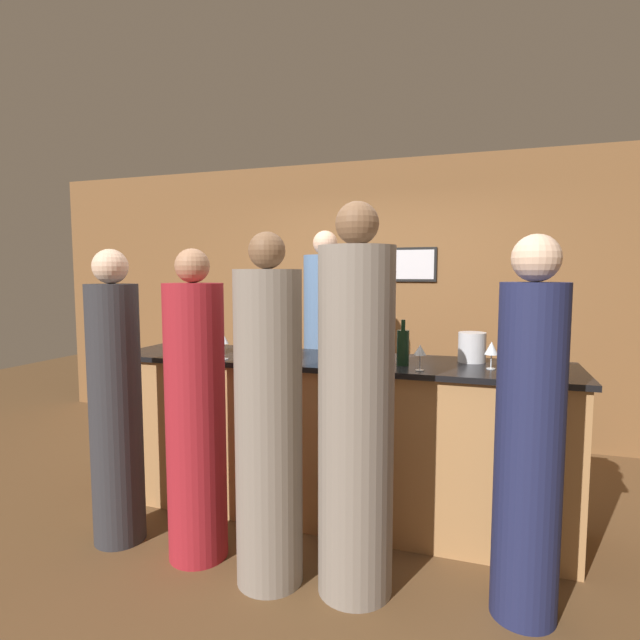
# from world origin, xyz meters

# --- Properties ---
(ground_plane) EXTENTS (14.00, 14.00, 0.00)m
(ground_plane) POSITION_xyz_m (0.00, 0.00, 0.00)
(ground_plane) COLOR brown
(back_wall) EXTENTS (8.00, 0.08, 2.80)m
(back_wall) POSITION_xyz_m (0.00, 1.88, 1.40)
(back_wall) COLOR brown
(back_wall) RESTS_ON ground_plane
(bar_counter) EXTENTS (3.10, 0.72, 1.09)m
(bar_counter) POSITION_xyz_m (0.00, 0.00, 0.55)
(bar_counter) COLOR #B27F4C
(bar_counter) RESTS_ON ground_plane
(bartender) EXTENTS (0.36, 0.36, 2.02)m
(bartender) POSITION_xyz_m (-0.31, 0.80, 0.94)
(bartender) COLOR #4C6B93
(bartender) RESTS_ON ground_plane
(guest_0) EXTENTS (0.31, 0.31, 1.81)m
(guest_0) POSITION_xyz_m (-1.16, -0.75, 0.85)
(guest_0) COLOR #2D2D33
(guest_0) RESTS_ON ground_plane
(guest_1) EXTENTS (0.39, 0.39, 2.01)m
(guest_1) POSITION_xyz_m (0.36, -0.77, 0.94)
(guest_1) COLOR gray
(guest_1) RESTS_ON ground_plane
(guest_2) EXTENTS (0.31, 0.31, 1.84)m
(guest_2) POSITION_xyz_m (1.19, -0.70, 0.87)
(guest_2) COLOR #1E234C
(guest_2) RESTS_ON ground_plane
(guest_3) EXTENTS (0.34, 0.34, 1.80)m
(guest_3) POSITION_xyz_m (-0.60, -0.75, 0.84)
(guest_3) COLOR maroon
(guest_3) RESTS_ON ground_plane
(guest_4) EXTENTS (0.36, 0.36, 1.87)m
(guest_4) POSITION_xyz_m (-0.10, -0.84, 0.87)
(guest_4) COLOR gray
(guest_4) RESTS_ON ground_plane
(wine_bottle_0) EXTENTS (0.07, 0.07, 0.30)m
(wine_bottle_0) POSITION_xyz_m (0.21, -0.21, 1.20)
(wine_bottle_0) COLOR black
(wine_bottle_0) RESTS_ON bar_counter
(wine_bottle_1) EXTENTS (0.08, 0.08, 0.29)m
(wine_bottle_1) POSITION_xyz_m (0.49, -0.10, 1.20)
(wine_bottle_1) COLOR black
(wine_bottle_1) RESTS_ON bar_counter
(ice_bucket) EXTENTS (0.18, 0.18, 0.19)m
(ice_bucket) POSITION_xyz_m (0.90, 0.16, 1.18)
(ice_bucket) COLOR silver
(ice_bucket) RESTS_ON bar_counter
(wine_glass_0) EXTENTS (0.07, 0.07, 0.16)m
(wine_glass_0) POSITION_xyz_m (-1.03, -0.24, 1.20)
(wine_glass_0) COLOR silver
(wine_glass_0) RESTS_ON bar_counter
(wine_glass_1) EXTENTS (0.07, 0.07, 0.18)m
(wine_glass_1) POSITION_xyz_m (1.29, -0.16, 1.22)
(wine_glass_1) COLOR silver
(wine_glass_1) RESTS_ON bar_counter
(wine_glass_2) EXTENTS (0.08, 0.08, 0.17)m
(wine_glass_2) POSITION_xyz_m (1.01, -0.05, 1.21)
(wine_glass_2) COLOR silver
(wine_glass_2) RESTS_ON bar_counter
(wine_glass_3) EXTENTS (0.06, 0.06, 0.16)m
(wine_glass_3) POSITION_xyz_m (-0.68, -0.25, 1.21)
(wine_glass_3) COLOR silver
(wine_glass_3) RESTS_ON bar_counter
(wine_glass_4) EXTENTS (0.07, 0.07, 0.16)m
(wine_glass_4) POSITION_xyz_m (0.61, -0.24, 1.21)
(wine_glass_4) COLOR silver
(wine_glass_4) RESTS_ON bar_counter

